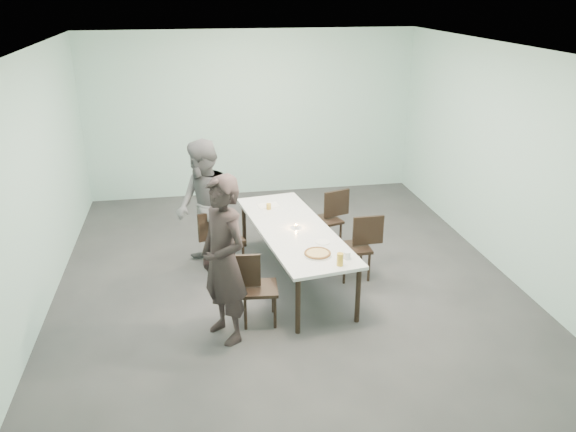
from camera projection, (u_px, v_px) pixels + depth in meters
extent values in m
plane|color=#333335|center=(285.00, 277.00, 7.64)|extent=(7.00, 7.00, 0.00)
cube|color=#ACD9CF|center=(252.00, 115.00, 10.26)|extent=(6.00, 0.02, 3.00)
cube|color=#ACD9CF|center=(371.00, 326.00, 3.88)|extent=(6.00, 0.02, 3.00)
cube|color=#ACD9CF|center=(33.00, 186.00, 6.58)|extent=(0.02, 7.00, 3.00)
cube|color=#ACD9CF|center=(504.00, 161.00, 7.56)|extent=(0.02, 7.00, 3.00)
cube|color=white|center=(285.00, 49.00, 6.50)|extent=(6.00, 7.00, 0.02)
cube|color=white|center=(294.00, 230.00, 7.33)|extent=(1.27, 2.70, 0.04)
cylinder|color=black|center=(298.00, 306.00, 6.29)|extent=(0.06, 0.06, 0.71)
cylinder|color=black|center=(244.00, 225.00, 8.43)|extent=(0.06, 0.06, 0.71)
cylinder|color=black|center=(358.00, 295.00, 6.51)|extent=(0.06, 0.06, 0.71)
cylinder|color=black|center=(291.00, 219.00, 8.65)|extent=(0.06, 0.06, 0.71)
cube|color=black|center=(259.00, 289.00, 6.50)|extent=(0.46, 0.46, 0.04)
cube|color=black|center=(242.00, 271.00, 6.39)|extent=(0.42, 0.08, 0.40)
cylinder|color=black|center=(245.00, 314.00, 6.42)|extent=(0.04, 0.04, 0.41)
cylinder|color=black|center=(245.00, 299.00, 6.73)|extent=(0.04, 0.04, 0.41)
cylinder|color=black|center=(275.00, 312.00, 6.44)|extent=(0.04, 0.04, 0.41)
cylinder|color=black|center=(273.00, 297.00, 6.76)|extent=(0.04, 0.04, 0.41)
cube|color=black|center=(227.00, 239.00, 7.77)|extent=(0.53, 0.53, 0.04)
cube|color=black|center=(213.00, 226.00, 7.60)|extent=(0.41, 0.17, 0.40)
cylinder|color=black|center=(220.00, 261.00, 7.64)|extent=(0.04, 0.04, 0.41)
cylinder|color=black|center=(212.00, 251.00, 7.92)|extent=(0.04, 0.04, 0.41)
cylinder|color=black|center=(243.00, 256.00, 7.79)|extent=(0.04, 0.04, 0.41)
cylinder|color=black|center=(234.00, 247.00, 8.07)|extent=(0.04, 0.04, 0.41)
cube|color=black|center=(354.00, 248.00, 7.51)|extent=(0.43, 0.43, 0.04)
cube|color=black|center=(368.00, 230.00, 7.46)|extent=(0.42, 0.05, 0.40)
cylinder|color=black|center=(361.00, 256.00, 7.78)|extent=(0.04, 0.04, 0.41)
cylinder|color=black|center=(369.00, 267.00, 7.48)|extent=(0.04, 0.04, 0.41)
cylinder|color=black|center=(337.00, 258.00, 7.73)|extent=(0.04, 0.04, 0.41)
cylinder|color=black|center=(344.00, 270.00, 7.42)|extent=(0.04, 0.04, 0.41)
cube|color=black|center=(325.00, 220.00, 8.39)|extent=(0.52, 0.52, 0.04)
cube|color=black|center=(337.00, 203.00, 8.38)|extent=(0.41, 0.16, 0.40)
cylinder|color=black|center=(329.00, 228.00, 8.69)|extent=(0.04, 0.04, 0.41)
cylinder|color=black|center=(340.00, 236.00, 8.41)|extent=(0.04, 0.04, 0.41)
cylinder|color=black|center=(310.00, 232.00, 8.55)|extent=(0.04, 0.04, 0.41)
cylinder|color=black|center=(321.00, 240.00, 8.27)|extent=(0.04, 0.04, 0.41)
imported|color=black|center=(224.00, 261.00, 6.01)|extent=(0.74, 0.83, 1.90)
imported|color=slate|center=(205.00, 208.00, 7.53)|extent=(0.97, 1.08, 1.84)
cylinder|color=white|center=(318.00, 254.00, 6.59)|extent=(0.34, 0.34, 0.01)
cylinder|color=#E2C880|center=(318.00, 253.00, 6.59)|extent=(0.30, 0.30, 0.01)
torus|color=brown|center=(318.00, 253.00, 6.59)|extent=(0.32, 0.32, 0.03)
cylinder|color=white|center=(323.00, 242.00, 6.91)|extent=(0.18, 0.18, 0.01)
cylinder|color=gold|center=(340.00, 259.00, 6.32)|extent=(0.08, 0.08, 0.15)
cylinder|color=silver|center=(347.00, 255.00, 6.48)|extent=(0.08, 0.08, 0.09)
cylinder|color=silver|center=(296.00, 227.00, 7.33)|extent=(0.06, 0.06, 0.03)
cylinder|color=orange|center=(296.00, 225.00, 7.32)|extent=(0.04, 0.04, 0.01)
cylinder|color=gold|center=(269.00, 206.00, 7.93)|extent=(0.07, 0.07, 0.08)
cube|color=silver|center=(268.00, 205.00, 8.08)|extent=(0.33, 0.26, 0.01)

